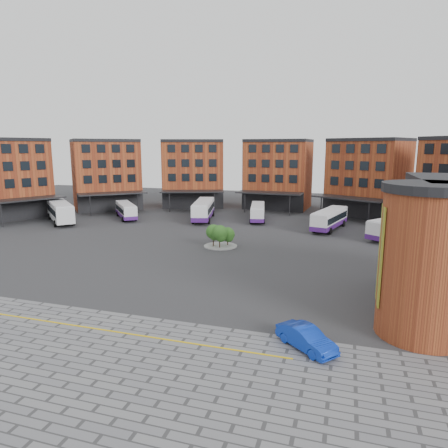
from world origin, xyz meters
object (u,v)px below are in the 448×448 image
(bus_b, at_px, (126,210))
(bus_c, at_px, (203,209))
(bus_a, at_px, (60,210))
(blue_car, at_px, (306,338))
(tree_island, at_px, (220,235))
(bus_e, at_px, (330,219))
(bus_f, at_px, (396,227))
(bus_d, at_px, (258,212))

(bus_b, height_order, bus_c, bus_c)
(bus_a, relative_size, blue_car, 2.50)
(bus_a, xyz_separation_m, blue_car, (45.63, -32.65, -1.37))
(tree_island, distance_m, blue_car, 27.56)
(bus_e, bearing_deg, bus_f, -9.51)
(bus_d, relative_size, bus_f, 1.03)
(tree_island, bearing_deg, bus_d, 88.84)
(bus_c, height_order, bus_f, bus_c)
(bus_d, bearing_deg, bus_c, -178.04)
(bus_a, bearing_deg, tree_island, -62.01)
(bus_c, height_order, bus_d, bus_c)
(bus_e, xyz_separation_m, bus_f, (9.41, -4.20, -0.06))
(tree_island, height_order, bus_d, tree_island)
(blue_car, bearing_deg, bus_a, 94.79)
(bus_f, bearing_deg, bus_b, -146.55)
(bus_b, relative_size, bus_c, 0.73)
(bus_f, bearing_deg, bus_c, -153.74)
(bus_b, xyz_separation_m, blue_car, (36.69, -39.41, -0.81))
(bus_d, relative_size, bus_e, 0.90)
(bus_f, bearing_deg, bus_d, -163.71)
(bus_c, bearing_deg, bus_f, -24.94)
(tree_island, distance_m, bus_a, 33.25)
(tree_island, xyz_separation_m, bus_f, (22.53, 12.05, -0.01))
(bus_d, xyz_separation_m, blue_car, (13.10, -44.70, -0.83))
(blue_car, bearing_deg, bus_e, 40.96)
(bus_b, height_order, bus_d, bus_d)
(tree_island, xyz_separation_m, bus_d, (0.42, 20.71, -0.12))
(bus_b, distance_m, bus_c, 14.39)
(bus_e, xyz_separation_m, blue_car, (0.41, -40.24, -1.00))
(bus_a, distance_m, blue_car, 56.12)
(bus_f, bearing_deg, bus_a, -138.78)
(tree_island, distance_m, bus_b, 27.83)
(bus_a, xyz_separation_m, bus_b, (8.94, 6.76, -0.55))
(bus_c, height_order, blue_car, bus_c)
(blue_car, bearing_deg, tree_island, 69.79)
(bus_d, bearing_deg, bus_f, -32.87)
(bus_c, distance_m, bus_d, 9.78)
(tree_island, height_order, bus_e, bus_e)
(tree_island, relative_size, bus_c, 0.35)
(tree_island, xyz_separation_m, bus_e, (13.12, 16.25, 0.05))
(bus_c, xyz_separation_m, bus_e, (22.21, -2.18, -0.15))
(bus_b, distance_m, bus_e, 36.29)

